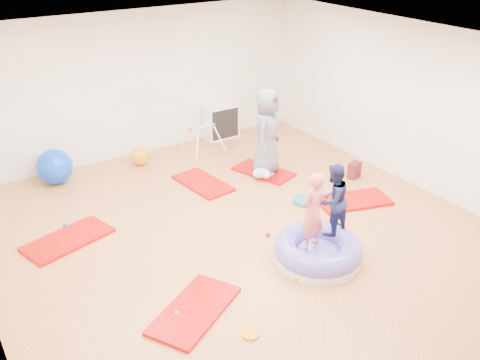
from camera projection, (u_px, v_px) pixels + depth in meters
room at (252, 155)px, 7.21m from camera, size 7.01×8.01×2.81m
gym_mat_front_left at (194, 310)px, 6.44m from camera, size 1.40×1.17×0.05m
gym_mat_mid_left at (68, 239)px, 7.86m from camera, size 1.38×0.95×0.05m
gym_mat_center_back at (203, 183)px, 9.53m from camera, size 0.71×1.22×0.05m
gym_mat_right at (354, 201)px, 8.94m from camera, size 1.32×0.92×0.05m
gym_mat_rear_right at (263, 172)px, 9.97m from camera, size 0.89×1.24×0.05m
inflatable_cushion at (318, 251)px, 7.36m from camera, size 1.23×1.23×0.39m
child_pink at (313, 208)px, 6.93m from camera, size 0.44×0.33×1.09m
child_navy at (333, 197)px, 7.25m from camera, size 0.57×0.48×1.05m
adult_caregiver at (267, 132)px, 9.55m from camera, size 0.92×0.87×1.58m
infant at (262, 173)px, 9.62m from camera, size 0.34×0.34×0.20m
ball_pit_balls at (254, 240)px, 7.83m from camera, size 3.83×3.06×0.07m
exercise_ball_blue at (54, 167)px, 9.45m from camera, size 0.64×0.64×0.64m
exercise_ball_orange at (140, 156)px, 10.22m from camera, size 0.36×0.36×0.36m
infant_play_gym at (203, 135)px, 10.68m from camera, size 0.74×0.70×0.56m
cube_shelf at (221, 122)px, 11.39m from camera, size 0.73×0.36×0.73m
balance_disc at (304, 201)px, 8.91m from camera, size 0.36×0.36×0.08m
backpack at (354, 170)px, 9.73m from camera, size 0.29×0.23×0.29m
yellow_toy at (250, 334)px, 6.09m from camera, size 0.21×0.21×0.03m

